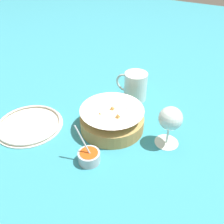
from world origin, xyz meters
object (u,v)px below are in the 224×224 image
at_px(beer_mug, 135,87).
at_px(side_plate, 29,124).
at_px(sauce_cup, 89,156).
at_px(food_basket, 112,119).
at_px(wine_glass, 170,120).

height_order(beer_mug, side_plate, beer_mug).
xyz_separation_m(sauce_cup, side_plate, (0.28, -0.03, -0.01)).
bearing_deg(food_basket, wine_glass, -172.35).
relative_size(sauce_cup, beer_mug, 0.91).
height_order(wine_glass, side_plate, wine_glass).
relative_size(food_basket, wine_glass, 1.60).
relative_size(food_basket, sauce_cup, 1.80).
height_order(sauce_cup, wine_glass, wine_glass).
bearing_deg(beer_mug, food_basket, 94.35).
distance_m(food_basket, wine_glass, 0.21).
bearing_deg(wine_glass, sauce_cup, 48.19).
xyz_separation_m(wine_glass, side_plate, (0.46, 0.17, -0.09)).
relative_size(wine_glass, side_plate, 0.59).
relative_size(beer_mug, side_plate, 0.57).
distance_m(wine_glass, side_plate, 0.50).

